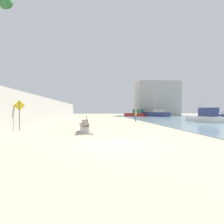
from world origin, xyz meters
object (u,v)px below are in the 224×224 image
Objects in this scene: bench_far at (85,122)px; pedestrian_sign at (19,112)px; boat_outer at (157,114)px; bench_near at (85,130)px; person_walking at (136,114)px; boat_distant at (205,117)px; boat_nearest at (136,113)px.

bench_far is 8.15m from pedestrian_sign.
boat_outer is 3.06× the size of pedestrian_sign.
person_walking reaches higher than bench_near.
boat_outer is 1.29× the size of boat_distant.
boat_distant reaches higher than bench_near.
boat_nearest is at bearing 96.81° from boat_distant.
boat_outer reaches higher than person_walking.
bench_far is at bearing 53.30° from pedestrian_sign.
bench_near is 19.13m from boat_distant.
person_walking is 0.23× the size of boat_nearest.
bench_far is 0.28× the size of boat_nearest.
boat_nearest is at bearing 72.37° from bench_near.
bench_far is at bearing -123.75° from boat_outer.
bench_far is at bearing -112.70° from boat_nearest.
pedestrian_sign is (-11.75, -11.28, 0.47)m from person_walking.
boat_outer is at bearing -50.28° from boat_nearest.
person_walking is at bearing 63.65° from bench_near.
bench_near is 1.22× the size of person_walking.
boat_outer is (9.94, 20.42, -0.31)m from person_walking.
person_walking is at bearing 34.83° from bench_far.
bench_far is (-0.36, 8.44, 0.00)m from bench_near.
pedestrian_sign is (-17.49, -36.75, 0.78)m from boat_nearest.
boat_distant reaches higher than bench_far.
bench_far is 0.29× the size of boat_outer.
boat_outer is (16.51, 33.69, 0.48)m from bench_near.
person_walking is 0.24× the size of boat_outer.
boat_distant is (15.98, 2.61, 0.50)m from bench_far.
boat_outer is 38.42m from pedestrian_sign.
pedestrian_sign is at bearing 159.01° from bench_near.
bench_near is 0.28× the size of boat_nearest.
boat_nearest is (-4.20, 5.05, -0.00)m from boat_outer.
boat_nearest is at bearing 129.72° from boat_outer.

